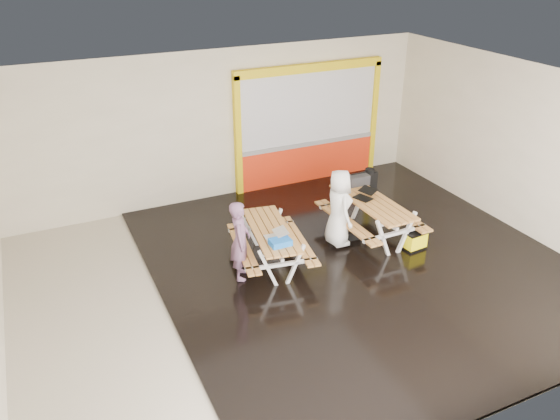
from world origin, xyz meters
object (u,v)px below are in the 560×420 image
person_right (339,208)px  laptop_right (365,195)px  person_left (240,240)px  dark_case (349,234)px  picnic_table_right (371,210)px  blue_pouch (280,242)px  picnic_table_left (271,238)px  toolbox (358,180)px  laptop_left (275,236)px  backpack (369,180)px  fluke_bag (415,240)px

person_right → laptop_right: person_right is taller
person_left → dark_case: 2.69m
laptop_right → dark_case: bearing=-167.1°
picnic_table_right → blue_pouch: bearing=-163.5°
picnic_table_right → person_left: (-3.00, -0.32, 0.16)m
picnic_table_left → laptop_right: 2.29m
picnic_table_right → person_right: person_right is taller
picnic_table_right → toolbox: 0.89m
person_right → blue_pouch: (-1.57, -0.65, -0.06)m
laptop_left → dark_case: (1.94, 0.58, -0.71)m
picnic_table_left → dark_case: size_ratio=5.28×
laptop_right → dark_case: size_ratio=1.22×
toolbox → backpack: toolbox is taller
picnic_table_left → blue_pouch: (-0.09, -0.59, 0.24)m
blue_pouch → dark_case: (1.95, 0.81, -0.71)m
laptop_right → toolbox: 0.67m
person_left → dark_case: (2.56, 0.42, -0.69)m
blue_pouch → backpack: bearing=30.4°
toolbox → backpack: 0.56m
person_right → fluke_bag: bearing=-115.0°
person_left → blue_pouch: bearing=-98.6°
laptop_left → laptop_right: laptop_right is taller
blue_pouch → backpack: 3.51m
laptop_left → backpack: 3.39m
fluke_bag → laptop_left: bearing=172.9°
person_left → picnic_table_right: bearing=-59.9°
person_left → backpack: 3.89m
picnic_table_left → toolbox: (2.48, 0.93, 0.37)m
toolbox → fluke_bag: 1.84m
person_left → dark_case: bearing=-56.6°
person_right → toolbox: size_ratio=3.26×
person_left → toolbox: person_left is taller
laptop_left → dark_case: 2.15m
picnic_table_left → laptop_left: bearing=-101.6°
laptop_right → picnic_table_left: bearing=-172.3°
person_right → laptop_right: (0.76, 0.25, 0.02)m
dark_case → person_left: bearing=-170.6°
picnic_table_left → dark_case: 1.94m
laptop_right → toolbox: toolbox is taller
person_left → laptop_left: bearing=-80.2°
person_left → blue_pouch: person_left is taller
toolbox → backpack: bearing=28.5°
person_right → blue_pouch: size_ratio=4.22×
person_left → laptop_left: size_ratio=3.54×
laptop_right → blue_pouch: 2.50m
person_left → backpack: bearing=-45.1°
dark_case → laptop_right: bearing=12.9°
person_left → toolbox: bearing=-46.3°
picnic_table_right → fluke_bag: bearing=-58.5°
backpack → dark_case: bearing=-138.1°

